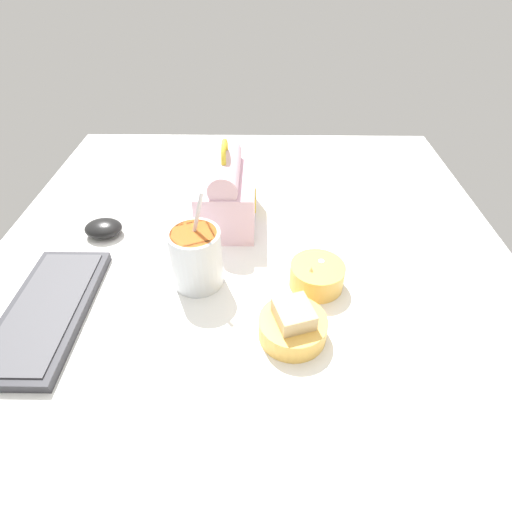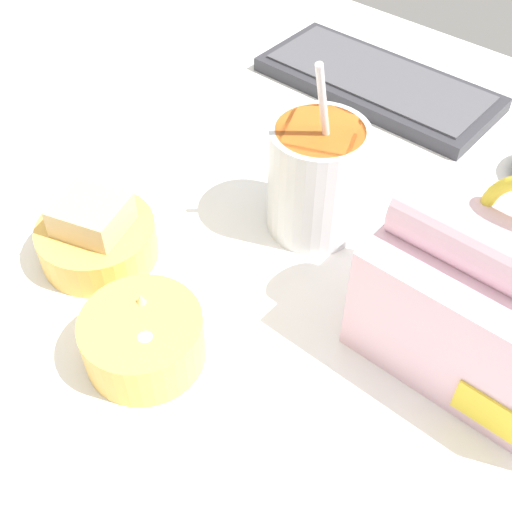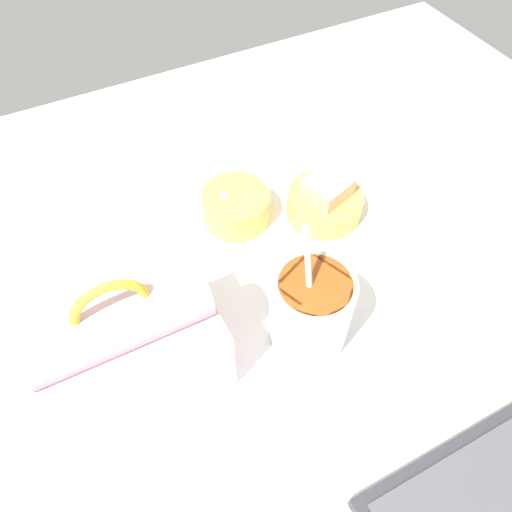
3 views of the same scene
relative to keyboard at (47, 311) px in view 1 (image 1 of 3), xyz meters
The scene contains 7 objects.
desk_surface 36.60cm from the keyboard, 76.94° to the right, with size 140.00×110.00×2.00cm.
keyboard is the anchor object (origin of this frame).
lunch_bag 42.85cm from the keyboard, 45.08° to the right, with size 19.97×12.69×19.64cm.
soup_cup 27.74cm from the keyboard, 70.68° to the right, with size 9.55×9.55×19.55cm.
bento_bowl_sandwich 43.28cm from the keyboard, 95.41° to the right, with size 11.41×11.41×6.84cm.
bento_bowl_snacks 48.95cm from the keyboard, 80.38° to the right, with size 10.27×10.27×5.77cm.
computer_mouse 23.95cm from the keyboard, ahead, with size 6.72×8.21×3.46cm.
Camera 1 is at (-55.39, -1.96, 55.66)cm, focal length 28.00 mm.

